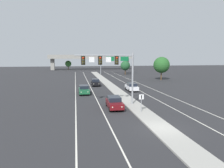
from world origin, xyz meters
TOP-DOWN VIEW (x-y plane):
  - ground_plane at (0.00, 0.00)m, footprint 260.00×260.00m
  - median_island at (0.00, 18.00)m, footprint 2.40×110.00m
  - lane_stripe_oncoming_center at (-4.70, 25.00)m, footprint 0.14×100.00m
  - lane_stripe_receding_center at (4.70, 25.00)m, footprint 0.14×100.00m
  - edge_stripe_left at (-8.00, 25.00)m, footprint 0.14×100.00m
  - edge_stripe_right at (8.00, 25.00)m, footprint 0.14×100.00m
  - overhead_signal_mast at (-2.95, 10.10)m, footprint 8.03×0.44m
  - median_sign_post at (-0.20, 5.79)m, footprint 0.60×0.10m
  - car_oncoming_darkred at (-2.99, 8.59)m, footprint 1.90×4.50m
  - car_oncoming_green at (-6.46, 20.10)m, footprint 1.84×4.48m
  - car_oncoming_black at (-3.38, 30.59)m, footprint 1.84×4.48m
  - car_receding_white at (3.02, 21.94)m, footprint 1.86×4.49m
  - highway_sign_gantry at (8.20, 62.11)m, footprint 13.28×0.42m
  - overpass_bridge at (0.00, 91.05)m, footprint 42.40×6.40m
  - tree_far_left_b at (-11.54, 93.58)m, footprint 3.21×3.21m
  - tree_far_right_c at (16.53, 39.02)m, footprint 4.63×4.63m
  - tree_far_right_a at (10.58, 58.72)m, footprint 3.58×3.58m

SIDE VIEW (x-z plane):
  - ground_plane at x=0.00m, z-range 0.00..0.00m
  - lane_stripe_oncoming_center at x=-4.70m, z-range 0.00..0.01m
  - lane_stripe_receding_center at x=4.70m, z-range 0.00..0.01m
  - edge_stripe_left at x=-8.00m, z-range 0.00..0.01m
  - edge_stripe_right at x=8.00m, z-range 0.00..0.01m
  - median_island at x=0.00m, z-range 0.00..0.15m
  - car_oncoming_darkred at x=-2.99m, z-range 0.03..1.61m
  - car_oncoming_green at x=-6.46m, z-range 0.03..1.61m
  - car_oncoming_black at x=-3.38m, z-range 0.03..1.61m
  - car_receding_white at x=3.02m, z-range 0.03..1.61m
  - median_sign_post at x=-0.20m, z-range 0.49..2.69m
  - tree_far_left_b at x=-11.54m, z-range 0.70..5.35m
  - tree_far_right_a at x=10.58m, z-range 0.79..5.96m
  - tree_far_right_c at x=16.53m, z-range 1.02..7.73m
  - overhead_signal_mast at x=-2.95m, z-range 1.92..9.12m
  - overpass_bridge at x=0.00m, z-range 1.96..9.61m
  - highway_sign_gantry at x=8.20m, z-range 2.41..9.91m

